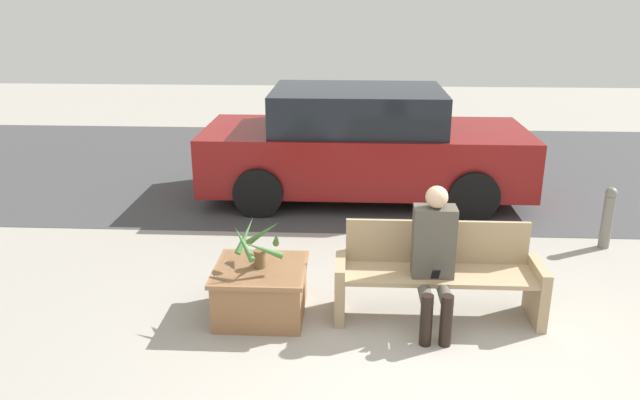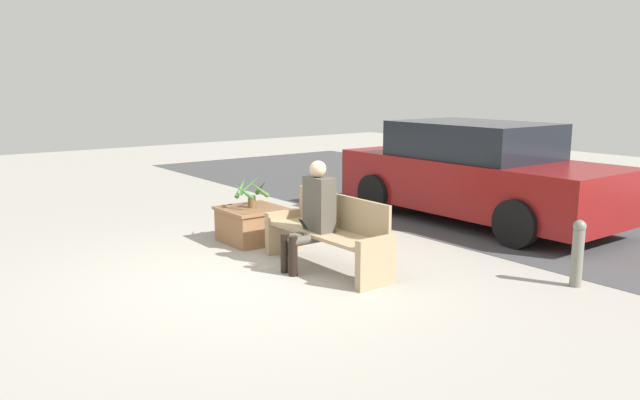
# 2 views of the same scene
# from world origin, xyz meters

# --- Properties ---
(ground_plane) EXTENTS (30.00, 30.00, 0.00)m
(ground_plane) POSITION_xyz_m (0.00, 0.00, 0.00)
(ground_plane) COLOR #9E998E
(road_surface) EXTENTS (20.00, 6.00, 0.01)m
(road_surface) POSITION_xyz_m (0.00, 5.84, 0.00)
(road_surface) COLOR #424244
(road_surface) RESTS_ON ground_plane
(bench) EXTENTS (1.85, 0.51, 0.85)m
(bench) POSITION_xyz_m (0.12, 0.90, 0.41)
(bench) COLOR tan
(bench) RESTS_ON ground_plane
(person_seated) EXTENTS (0.36, 0.59, 1.27)m
(person_seated) POSITION_xyz_m (0.05, 0.72, 0.68)
(person_seated) COLOR #4C473D
(person_seated) RESTS_ON ground_plane
(planter_box) EXTENTS (0.83, 0.80, 0.48)m
(planter_box) POSITION_xyz_m (-1.48, 0.81, 0.26)
(planter_box) COLOR #936642
(planter_box) RESTS_ON ground_plane
(potted_plant) EXTENTS (0.49, 0.46, 0.43)m
(potted_plant) POSITION_xyz_m (-1.48, 0.80, 0.71)
(potted_plant) COLOR brown
(potted_plant) RESTS_ON planter_box
(parked_car) EXTENTS (4.48, 1.98, 1.55)m
(parked_car) POSITION_xyz_m (-0.52, 4.30, 0.76)
(parked_car) COLOR maroon
(parked_car) RESTS_ON ground_plane
(bollard_post) EXTENTS (0.14, 0.14, 0.73)m
(bollard_post) POSITION_xyz_m (2.26, 2.57, 0.38)
(bollard_post) COLOR slate
(bollard_post) RESTS_ON ground_plane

